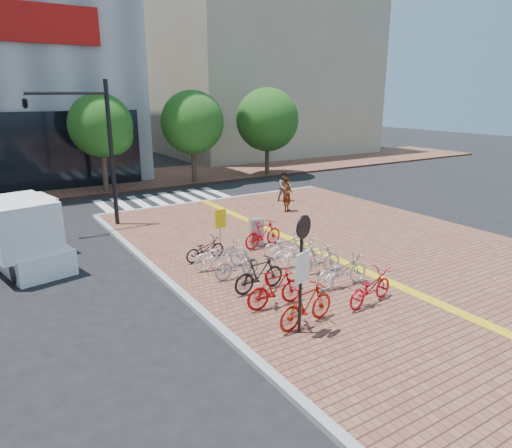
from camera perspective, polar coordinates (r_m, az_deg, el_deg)
ground at (r=15.45m, az=6.12°, el=-7.00°), size 120.00×120.00×0.00m
sidewalk at (r=14.62m, az=28.31°, el=-9.99°), size 14.00×34.00×0.15m
tactile_strip at (r=13.78m, az=26.22°, el=-10.89°), size 0.40×34.00×0.01m
kerb_west at (r=9.81m, az=5.60°, el=-21.21°), size 0.25×34.00×0.15m
kerb_north at (r=26.67m, az=-4.70°, el=3.03°), size 14.00×0.25×0.15m
far_sidewalk at (r=33.85m, az=-16.36°, el=5.19°), size 70.00×8.00×0.15m
building_beige at (r=50.91m, az=-0.08°, el=19.28°), size 20.00×18.00×18.00m
crosswalk at (r=27.48m, az=-11.27°, el=3.01°), size 7.50×4.00×0.01m
street_trees at (r=31.85m, az=-6.17°, el=12.40°), size 16.20×4.60×6.35m
bike_0 at (r=12.09m, az=6.33°, el=-10.05°), size 1.94×0.78×1.13m
bike_1 at (r=13.02m, az=2.43°, el=-8.06°), size 1.85×0.59×1.10m
bike_2 at (r=14.02m, az=0.40°, el=-6.30°), size 1.82×0.60×1.08m
bike_3 at (r=14.99m, az=-2.39°, el=-5.01°), size 1.65×0.53×0.98m
bike_4 at (r=15.83m, az=-4.38°, el=-3.80°), size 2.01×0.86×1.03m
bike_5 at (r=16.71m, az=-6.39°, el=-3.12°), size 1.66×0.76×0.84m
bike_6 at (r=13.60m, az=14.09°, el=-7.75°), size 1.95×0.94×0.98m
bike_7 at (r=14.58m, az=10.70°, el=-5.77°), size 2.00×0.73×1.04m
bike_8 at (r=15.50m, az=7.80°, el=-4.38°), size 1.74×0.77×1.01m
bike_9 at (r=16.06m, az=5.31°, el=-3.51°), size 2.06×0.95×1.04m
bike_10 at (r=16.97m, az=3.60°, el=-2.61°), size 1.81×0.82×0.92m
bike_11 at (r=17.96m, az=0.89°, el=-1.26°), size 1.85×0.73×1.08m
pedestrian_a at (r=23.54m, az=3.98°, el=3.71°), size 0.77×0.72×1.77m
pedestrian_b at (r=25.85m, az=3.57°, el=4.68°), size 0.92×0.78×1.65m
utility_box at (r=18.17m, az=0.02°, el=-1.01°), size 0.58×0.47×1.11m
yellow_sign at (r=17.36m, az=-4.48°, el=0.19°), size 0.45×0.11×1.66m
notice_sign at (r=11.13m, az=5.77°, el=-4.59°), size 0.56×0.23×3.10m
traffic_light_pole at (r=21.27m, az=-21.84°, el=11.10°), size 3.48×1.34×6.48m
box_truck at (r=18.28m, az=-26.99°, el=-1.01°), size 2.81×4.77×2.58m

